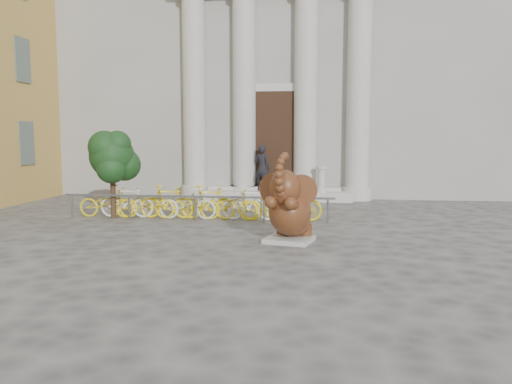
# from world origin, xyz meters

# --- Properties ---
(ground) EXTENTS (80.00, 80.00, 0.00)m
(ground) POSITION_xyz_m (0.00, 0.00, 0.00)
(ground) COLOR #474442
(ground) RESTS_ON ground
(classical_building) EXTENTS (22.00, 10.70, 12.00)m
(classical_building) POSITION_xyz_m (0.00, 14.93, 5.98)
(classical_building) COLOR gray
(classical_building) RESTS_ON ground
(entrance_steps) EXTENTS (6.00, 1.20, 0.36)m
(entrance_steps) POSITION_xyz_m (0.00, 9.40, 0.18)
(entrance_steps) COLOR #A8A59E
(entrance_steps) RESTS_ON ground
(elephant_statue) EXTENTS (1.34, 1.62, 2.06)m
(elephant_statue) POSITION_xyz_m (1.07, 1.56, 0.75)
(elephant_statue) COLOR #A8A59E
(elephant_statue) RESTS_ON ground
(bike_rack) EXTENTS (8.00, 0.53, 1.00)m
(bike_rack) POSITION_xyz_m (-1.81, 4.49, 0.50)
(bike_rack) COLOR slate
(bike_rack) RESTS_ON ground
(tree) EXTENTS (1.50, 1.37, 2.61)m
(tree) POSITION_xyz_m (-4.35, 4.40, 1.82)
(tree) COLOR #332114
(tree) RESTS_ON ground
(pedestrian) EXTENTS (0.76, 0.64, 1.76)m
(pedestrian) POSITION_xyz_m (-0.43, 9.29, 1.24)
(pedestrian) COLOR black
(pedestrian) RESTS_ON entrance_steps
(balustrade_post) EXTENTS (0.40, 0.40, 0.97)m
(balustrade_post) POSITION_xyz_m (1.82, 9.10, 0.81)
(balustrade_post) COLOR #A8A59E
(balustrade_post) RESTS_ON entrance_steps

